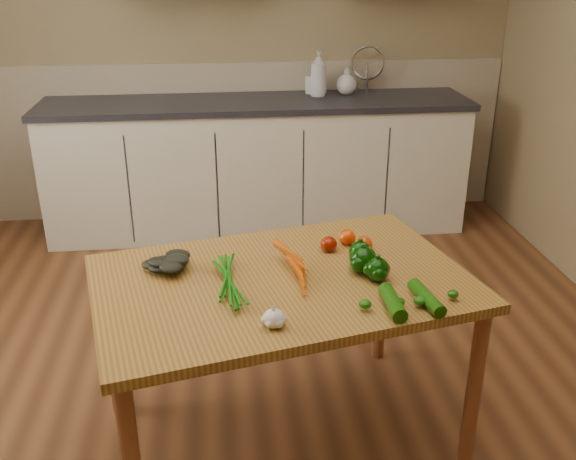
% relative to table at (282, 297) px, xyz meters
% --- Properties ---
extents(room, '(4.04, 5.04, 2.64)m').
position_rel_table_xyz_m(room, '(-0.15, 0.16, 0.61)').
color(room, brown).
rests_on(room, ground).
extents(counter_run, '(2.84, 0.64, 1.14)m').
position_rel_table_xyz_m(counter_run, '(0.06, 2.18, -0.18)').
color(counter_run, beige).
rests_on(counter_run, ground).
extents(table, '(1.49, 1.13, 0.72)m').
position_rel_table_xyz_m(table, '(0.00, 0.00, 0.00)').
color(table, '#A5722F').
rests_on(table, ground).
extents(soap_bottle_a, '(0.17, 0.17, 0.30)m').
position_rel_table_xyz_m(soap_bottle_a, '(0.48, 2.26, 0.41)').
color(soap_bottle_a, silver).
rests_on(soap_bottle_a, counter_run).
extents(soap_bottle_b, '(0.12, 0.12, 0.18)m').
position_rel_table_xyz_m(soap_bottle_b, '(0.46, 2.33, 0.35)').
color(soap_bottle_b, silver).
rests_on(soap_bottle_b, counter_run).
extents(soap_bottle_c, '(0.18, 0.18, 0.18)m').
position_rel_table_xyz_m(soap_bottle_c, '(0.68, 2.31, 0.35)').
color(soap_bottle_c, silver).
rests_on(soap_bottle_c, counter_run).
extents(carrot_bunch, '(0.28, 0.24, 0.07)m').
position_rel_table_xyz_m(carrot_bunch, '(-0.03, 0.00, 0.11)').
color(carrot_bunch, '#C84C04').
rests_on(carrot_bunch, table).
extents(leafy_greens, '(0.19, 0.17, 0.10)m').
position_rel_table_xyz_m(leafy_greens, '(-0.41, 0.12, 0.13)').
color(leafy_greens, black).
rests_on(leafy_greens, table).
extents(garlic_bulb, '(0.07, 0.07, 0.06)m').
position_rel_table_xyz_m(garlic_bulb, '(-0.06, -0.32, 0.11)').
color(garlic_bulb, silver).
rests_on(garlic_bulb, table).
extents(pepper_a, '(0.10, 0.10, 0.10)m').
position_rel_table_xyz_m(pepper_a, '(0.30, 0.02, 0.13)').
color(pepper_a, black).
rests_on(pepper_a, table).
extents(pepper_b, '(0.08, 0.08, 0.08)m').
position_rel_table_xyz_m(pepper_b, '(0.31, 0.10, 0.12)').
color(pepper_b, black).
rests_on(pepper_b, table).
extents(pepper_c, '(0.09, 0.09, 0.09)m').
position_rel_table_xyz_m(pepper_c, '(0.34, -0.05, 0.12)').
color(pepper_c, black).
rests_on(pepper_c, table).
extents(tomato_a, '(0.07, 0.07, 0.06)m').
position_rel_table_xyz_m(tomato_a, '(0.21, 0.21, 0.11)').
color(tomato_a, '#831302').
rests_on(tomato_a, table).
extents(tomato_b, '(0.07, 0.07, 0.06)m').
position_rel_table_xyz_m(tomato_b, '(0.29, 0.26, 0.11)').
color(tomato_b, '#CA3705').
rests_on(tomato_b, table).
extents(tomato_c, '(0.07, 0.07, 0.07)m').
position_rel_table_xyz_m(tomato_c, '(0.34, 0.18, 0.11)').
color(tomato_c, '#CA3705').
rests_on(tomato_c, table).
extents(zucchini_a, '(0.08, 0.20, 0.05)m').
position_rel_table_xyz_m(zucchini_a, '(0.46, -0.24, 0.10)').
color(zucchini_a, '#134607').
rests_on(zucchini_a, table).
extents(zucchini_b, '(0.05, 0.19, 0.05)m').
position_rel_table_xyz_m(zucchini_b, '(0.34, -0.26, 0.11)').
color(zucchini_b, '#134607').
rests_on(zucchini_b, table).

